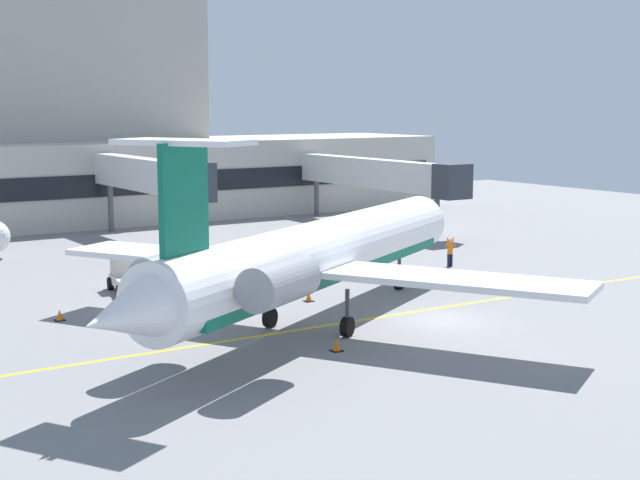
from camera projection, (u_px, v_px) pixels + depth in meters
ground at (442, 320)px, 45.09m from camera, size 120.00×120.00×0.11m
terminal_building at (100, 136)px, 83.71m from camera, size 60.33×14.08×20.63m
jet_bridge_west at (381, 175)px, 77.96m from camera, size 2.40×21.13×5.77m
jet_bridge_east at (151, 176)px, 68.41m from camera, size 2.40×17.91×6.38m
regional_jet at (315, 256)px, 42.78m from camera, size 28.86×23.68×9.02m
baggage_tug at (373, 237)px, 65.70m from camera, size 4.17×2.02×2.15m
pushback_tractor at (131, 276)px, 51.73m from camera, size 2.68×3.84×1.84m
marshaller at (450, 252)px, 59.50m from camera, size 0.83×0.34×1.88m
safety_cone_alpha at (337, 345)px, 39.26m from camera, size 0.47×0.47×0.55m
safety_cone_bravo at (60, 316)px, 44.77m from camera, size 0.47×0.47×0.55m
safety_cone_charlie at (309, 297)px, 49.11m from camera, size 0.47×0.47×0.55m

